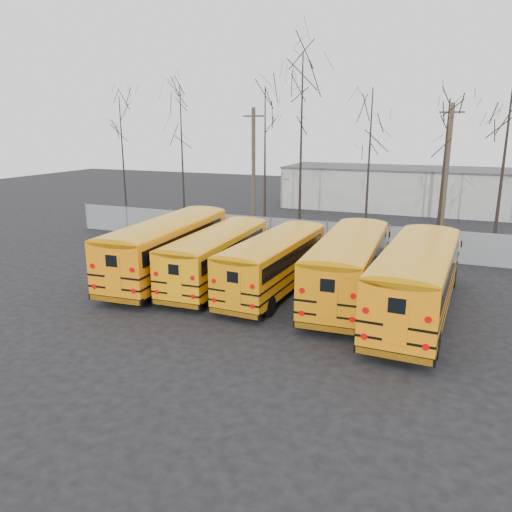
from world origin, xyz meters
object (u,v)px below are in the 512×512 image
at_px(bus_a, 169,243).
at_px(bus_e, 417,274).
at_px(utility_pole_left, 254,170).
at_px(utility_pole_right, 447,170).
at_px(bus_c, 276,258).
at_px(bus_d, 349,261).
at_px(bus_b, 218,252).

xyz_separation_m(bus_a, bus_e, (12.91, -1.01, -0.01)).
distance_m(utility_pole_left, utility_pole_right, 14.22).
relative_size(bus_e, utility_pole_left, 1.27).
bearing_deg(bus_c, bus_d, 6.55).
relative_size(bus_a, bus_b, 1.14).
height_order(bus_b, utility_pole_right, utility_pole_right).
distance_m(bus_c, bus_d, 3.61).
relative_size(bus_a, utility_pole_right, 1.25).
bearing_deg(bus_d, bus_c, -178.59).
relative_size(bus_c, utility_pole_left, 1.12).
distance_m(bus_e, utility_pole_left, 19.60).
relative_size(bus_b, bus_c, 1.00).
bearing_deg(bus_b, bus_c, -2.88).
xyz_separation_m(bus_b, utility_pole_left, (-3.43, 12.91, 3.12)).
height_order(bus_c, bus_d, bus_d).
bearing_deg(bus_c, bus_e, -6.42).
height_order(bus_b, bus_e, bus_e).
relative_size(bus_b, bus_d, 0.91).
bearing_deg(utility_pole_left, bus_c, -60.37).
relative_size(bus_d, bus_e, 0.97).
relative_size(utility_pole_left, utility_pole_right, 0.97).
xyz_separation_m(bus_c, utility_pole_right, (7.02, 16.91, 3.25)).
distance_m(bus_b, utility_pole_right, 20.00).
relative_size(bus_a, utility_pole_left, 1.28).
distance_m(bus_c, bus_e, 6.88).
xyz_separation_m(bus_b, bus_c, (3.21, -0.04, -0.00)).
distance_m(bus_b, bus_e, 10.06).
height_order(bus_b, bus_d, bus_d).
relative_size(bus_a, bus_d, 1.04).
bearing_deg(bus_e, utility_pole_left, 136.04).
height_order(bus_a, bus_d, bus_a).
relative_size(bus_d, utility_pole_right, 1.20).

